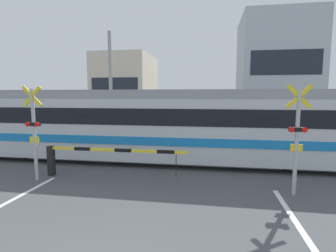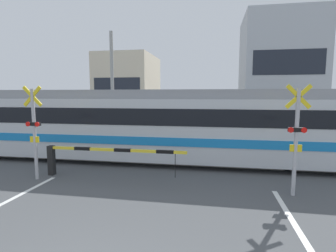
# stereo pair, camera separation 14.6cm
# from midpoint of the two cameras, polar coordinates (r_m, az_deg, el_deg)

# --- Properties ---
(rail_track_near) EXTENTS (50.00, 0.10, 0.08)m
(rail_track_near) POSITION_cam_midpoint_polar(r_m,az_deg,el_deg) (10.76, -0.32, -8.23)
(rail_track_near) COLOR gray
(rail_track_near) RESTS_ON ground_plane
(rail_track_far) EXTENTS (50.00, 0.10, 0.08)m
(rail_track_far) POSITION_cam_midpoint_polar(r_m,az_deg,el_deg) (12.13, 0.82, -6.48)
(rail_track_far) COLOR gray
(rail_track_far) RESTS_ON ground_plane
(commuter_train) EXTENTS (17.71, 2.95, 3.03)m
(commuter_train) POSITION_cam_midpoint_polar(r_m,az_deg,el_deg) (11.35, -4.44, 0.70)
(commuter_train) COLOR silver
(commuter_train) RESTS_ON ground_plane
(crossing_barrier_near) EXTENTS (4.92, 0.20, 1.05)m
(crossing_barrier_near) POSITION_cam_midpoint_polar(r_m,az_deg,el_deg) (9.41, -17.11, -6.01)
(crossing_barrier_near) COLOR black
(crossing_barrier_near) RESTS_ON ground_plane
(crossing_barrier_far) EXTENTS (4.92, 0.20, 1.05)m
(crossing_barrier_far) POSITION_cam_midpoint_polar(r_m,az_deg,el_deg) (14.01, 11.91, -1.69)
(crossing_barrier_far) COLOR black
(crossing_barrier_far) RESTS_ON ground_plane
(crossing_signal_left) EXTENTS (0.68, 0.15, 3.13)m
(crossing_signal_left) POSITION_cam_midpoint_polar(r_m,az_deg,el_deg) (9.68, -27.53, -0.55)
(crossing_signal_left) COLOR #B2B2B7
(crossing_signal_left) RESTS_ON ground_plane
(crossing_signal_right) EXTENTS (0.68, 0.15, 3.13)m
(crossing_signal_right) POSITION_cam_midpoint_polar(r_m,az_deg,el_deg) (8.08, 25.81, -1.77)
(crossing_signal_right) COLOR #B2B2B7
(crossing_signal_right) RESTS_ON ground_plane
(pedestrian) EXTENTS (0.38, 0.22, 1.72)m
(pedestrian) POSITION_cam_midpoint_polar(r_m,az_deg,el_deg) (16.04, 3.18, 0.23)
(pedestrian) COLOR #23232D
(pedestrian) RESTS_ON ground_plane
(building_left_of_street) EXTENTS (5.05, 6.67, 6.65)m
(building_left_of_street) POSITION_cam_midpoint_polar(r_m,az_deg,el_deg) (26.80, -9.16, 7.81)
(building_left_of_street) COLOR beige
(building_left_of_street) RESTS_ON ground_plane
(building_right_of_street) EXTENTS (6.36, 6.67, 9.72)m
(building_right_of_street) POSITION_cam_midpoint_polar(r_m,az_deg,el_deg) (26.12, 22.19, 10.80)
(building_right_of_street) COLOR #B2B7BC
(building_right_of_street) RESTS_ON ground_plane
(utility_pole_streetside) EXTENTS (0.22, 0.22, 6.86)m
(utility_pole_streetside) POSITION_cam_midpoint_polar(r_m,az_deg,el_deg) (17.61, -12.62, 8.61)
(utility_pole_streetside) COLOR gray
(utility_pole_streetside) RESTS_ON ground_plane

